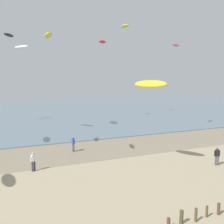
% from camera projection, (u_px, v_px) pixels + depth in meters
% --- Properties ---
extents(wet_sand_strip, '(120.00, 8.89, 0.01)m').
position_uv_depth(wet_sand_strip, '(62.00, 153.00, 30.25)').
color(wet_sand_strip, gray).
rests_on(wet_sand_strip, ground).
extents(sea, '(160.00, 70.00, 0.10)m').
position_uv_depth(sea, '(19.00, 113.00, 65.82)').
color(sea, slate).
rests_on(sea, ground).
extents(person_nearest_camera, '(0.27, 0.57, 1.71)m').
position_uv_depth(person_nearest_camera, '(73.00, 144.00, 30.81)').
color(person_nearest_camera, '#4C4C56').
rests_on(person_nearest_camera, ground).
extents(person_mid_beach, '(0.55, 0.32, 1.71)m').
position_uv_depth(person_mid_beach, '(217.00, 156.00, 25.98)').
color(person_mid_beach, '#4C4C56').
rests_on(person_mid_beach, ground).
extents(person_left_flank, '(0.52, 0.36, 1.71)m').
position_uv_depth(person_left_flank, '(33.00, 161.00, 24.33)').
color(person_left_flank, '#383842').
rests_on(person_left_flank, ground).
extents(kite_aloft_0, '(1.46, 2.03, 0.39)m').
position_uv_depth(kite_aloft_0, '(9.00, 35.00, 27.80)').
color(kite_aloft_0, black).
extents(kite_aloft_2, '(2.51, 2.46, 0.72)m').
position_uv_depth(kite_aloft_2, '(102.00, 42.00, 51.95)').
color(kite_aloft_2, red).
extents(kite_aloft_3, '(1.34, 3.33, 0.83)m').
position_uv_depth(kite_aloft_3, '(125.00, 26.00, 58.05)').
color(kite_aloft_3, yellow).
extents(kite_aloft_4, '(2.27, 2.85, 0.61)m').
position_uv_depth(kite_aloft_4, '(21.00, 47.00, 38.42)').
color(kite_aloft_4, white).
extents(kite_aloft_5, '(2.38, 2.06, 0.43)m').
position_uv_depth(kite_aloft_5, '(176.00, 45.00, 42.62)').
color(kite_aloft_5, '#E54C99').
extents(kite_aloft_6, '(2.48, 3.51, 0.96)m').
position_uv_depth(kite_aloft_6, '(150.00, 84.00, 24.61)').
color(kite_aloft_6, yellow).
extents(kite_aloft_8, '(2.11, 3.73, 0.99)m').
position_uv_depth(kite_aloft_8, '(48.00, 35.00, 40.06)').
color(kite_aloft_8, yellow).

